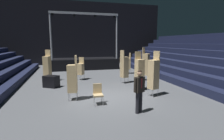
% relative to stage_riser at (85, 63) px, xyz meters
% --- Properties ---
extents(ground_plane, '(22.00, 30.00, 0.10)m').
position_rel_stage_riser_xyz_m(ground_plane, '(0.00, -10.38, -0.71)').
color(ground_plane, '#515459').
extents(arena_end_wall, '(22.00, 0.30, 8.00)m').
position_rel_stage_riser_xyz_m(arena_end_wall, '(0.00, 4.62, 3.34)').
color(arena_end_wall, black).
rests_on(arena_end_wall, ground_plane).
extents(bleacher_bank_right, '(6.00, 24.00, 3.60)m').
position_rel_stage_riser_xyz_m(bleacher_bank_right, '(8.00, -9.38, 1.14)').
color(bleacher_bank_right, '#191E38').
rests_on(bleacher_bank_right, ground_plane).
extents(stage_riser, '(7.04, 2.66, 5.72)m').
position_rel_stage_riser_xyz_m(stage_riser, '(0.00, 0.00, 0.00)').
color(stage_riser, black).
rests_on(stage_riser, ground_plane).
extents(man_with_tie, '(0.55, 0.38, 1.77)m').
position_rel_stage_riser_xyz_m(man_with_tie, '(0.76, -12.72, 0.34)').
color(man_with_tie, black).
rests_on(man_with_tie, ground_plane).
extents(chair_stack_front_left, '(0.56, 0.56, 2.39)m').
position_rel_stage_riser_xyz_m(chair_stack_front_left, '(2.40, -10.79, 0.54)').
color(chair_stack_front_left, '#B2B5BA').
rests_on(chair_stack_front_left, ground_plane).
extents(chair_stack_front_right, '(0.50, 0.50, 2.31)m').
position_rel_stage_riser_xyz_m(chair_stack_front_right, '(2.17, -9.51, 0.49)').
color(chair_stack_front_right, '#B2B5BA').
rests_on(chair_stack_front_right, ground_plane).
extents(chair_stack_mid_left, '(0.61, 0.61, 1.71)m').
position_rel_stage_riser_xyz_m(chair_stack_mid_left, '(-0.94, -5.61, 0.20)').
color(chair_stack_mid_left, '#B2B5BA').
rests_on(chair_stack_mid_left, ground_plane).
extents(chair_stack_mid_right, '(0.49, 0.49, 1.88)m').
position_rel_stage_riser_xyz_m(chair_stack_mid_right, '(3.46, -4.03, 0.28)').
color(chair_stack_mid_right, '#B2B5BA').
rests_on(chair_stack_mid_right, ground_plane).
extents(chair_stack_mid_centre, '(0.62, 0.62, 2.48)m').
position_rel_stage_riser_xyz_m(chair_stack_mid_centre, '(3.75, -7.08, 0.58)').
color(chair_stack_mid_centre, '#B2B5BA').
rests_on(chair_stack_mid_centre, ground_plane).
extents(chair_stack_rear_left, '(0.52, 0.52, 2.22)m').
position_rel_stage_riser_xyz_m(chair_stack_rear_left, '(-1.74, -10.36, 0.45)').
color(chair_stack_rear_left, '#B2B5BA').
rests_on(chair_stack_rear_left, ground_plane).
extents(chair_stack_rear_right, '(0.56, 0.56, 2.31)m').
position_rel_stage_riser_xyz_m(chair_stack_rear_right, '(1.91, -7.52, 0.49)').
color(chair_stack_rear_right, '#B2B5BA').
rests_on(chair_stack_rear_right, ground_plane).
extents(chair_stack_rear_centre, '(0.59, 0.59, 2.31)m').
position_rel_stage_riser_xyz_m(chair_stack_rear_centre, '(-3.31, -5.63, 0.49)').
color(chair_stack_rear_centre, '#B2B5BA').
rests_on(chair_stack_rear_centre, ground_plane).
extents(equipment_road_case, '(1.08, 1.00, 0.74)m').
position_rel_stage_riser_xyz_m(equipment_road_case, '(-2.95, -7.43, -0.29)').
color(equipment_road_case, black).
rests_on(equipment_road_case, ground_plane).
extents(loose_chair_near_man, '(0.45, 0.45, 0.95)m').
position_rel_stage_riser_xyz_m(loose_chair_near_man, '(-0.65, -11.26, -0.12)').
color(loose_chair_near_man, '#B2B5BA').
rests_on(loose_chair_near_man, ground_plane).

